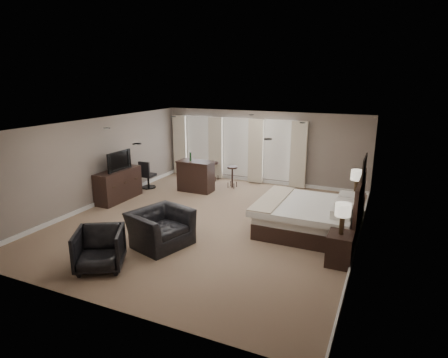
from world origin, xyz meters
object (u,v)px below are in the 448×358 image
at_px(armchair_far, 99,247).
at_px(bar_stool_left, 214,171).
at_px(bar_counter, 196,176).
at_px(nightstand_far, 354,206).
at_px(lamp_far, 357,183).
at_px(bed, 312,203).
at_px(bar_stool_right, 232,177).
at_px(nightstand_near, 340,249).
at_px(tv, 117,168).
at_px(lamp_near, 342,219).
at_px(dresser, 119,185).
at_px(armchair_near, 160,222).
at_px(desk_chair, 148,174).

height_order(armchair_far, bar_stool_left, armchair_far).
relative_size(bar_counter, bar_stool_left, 1.71).
distance_m(nightstand_far, lamp_far, 0.68).
relative_size(bed, bar_counter, 1.97).
height_order(nightstand_far, bar_stool_left, bar_stool_left).
bearing_deg(bar_stool_right, bar_counter, -137.18).
bearing_deg(lamp_far, armchair_far, -130.74).
bearing_deg(nightstand_near, lamp_far, 90.00).
bearing_deg(nightstand_near, tv, 167.78).
bearing_deg(armchair_far, bar_counter, 67.71).
bearing_deg(bar_stool_right, bar_stool_left, 149.87).
height_order(bed, nightstand_near, bed).
xyz_separation_m(lamp_near, dresser, (-6.92, 1.50, -0.51)).
height_order(armchair_near, bar_counter, armchair_near).
height_order(dresser, armchair_far, dresser).
relative_size(lamp_near, dresser, 0.39).
xyz_separation_m(tv, armchair_near, (3.04, -2.24, -0.49)).
bearing_deg(nightstand_far, armchair_far, -130.74).
xyz_separation_m(bed, armchair_near, (-2.99, -2.19, -0.20)).
bearing_deg(lamp_near, bar_stool_right, 134.82).
height_order(nightstand_far, armchair_far, armchair_far).
relative_size(bed, bar_stool_right, 3.13).
relative_size(lamp_near, armchair_far, 0.70).
height_order(armchair_near, desk_chair, armchair_near).
xyz_separation_m(armchair_near, bar_stool_right, (-0.33, 4.97, -0.18)).
relative_size(bed, desk_chair, 2.43).
relative_size(bed, tv, 2.29).
xyz_separation_m(nightstand_far, bar_stool_right, (-4.20, 1.33, 0.05)).
relative_size(armchair_near, bar_stool_right, 1.68).
relative_size(tv, bar_stool_left, 1.47).
relative_size(nightstand_far, armchair_far, 0.71).
distance_m(bed, bar_stool_left, 5.45).
distance_m(nightstand_far, armchair_far, 6.70).
distance_m(nightstand_near, bar_stool_left, 7.05).
relative_size(nightstand_far, desk_chair, 0.67).
bearing_deg(armchair_near, lamp_near, -62.04).
xyz_separation_m(nightstand_near, lamp_near, (0.00, 0.00, 0.66)).
height_order(lamp_near, bar_stool_right, lamp_near).
bearing_deg(bar_stool_right, desk_chair, -154.81).
relative_size(nightstand_far, armchair_near, 0.52).
relative_size(armchair_far, bar_counter, 0.77).
bearing_deg(dresser, bed, -0.46).
distance_m(tv, armchair_near, 3.81).
distance_m(dresser, bar_stool_left, 3.73).
relative_size(dresser, bar_stool_left, 2.38).
height_order(bed, lamp_near, bed).
bearing_deg(nightstand_far, bar_counter, 175.15).
bearing_deg(armchair_far, lamp_near, -4.03).
height_order(tv, desk_chair, tv).
bearing_deg(desk_chair, tv, 87.61).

